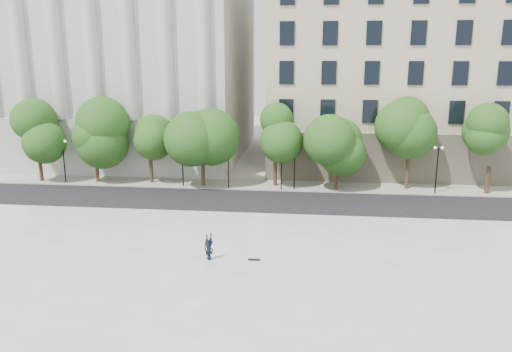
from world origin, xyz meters
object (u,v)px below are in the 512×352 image
object	(u,v)px
traffic_light_east	(282,151)
person_lying	(209,256)
traffic_light_west	(228,151)
skateboard	(254,260)

from	to	relation	value
traffic_light_east	person_lying	distance (m)	18.16
traffic_light_east	person_lying	xyz separation A→B (m)	(-3.31, -17.59, -3.07)
person_lying	traffic_light_west	bearing A→B (deg)	55.35
traffic_light_west	person_lying	xyz separation A→B (m)	(1.67, -17.59, -3.03)
traffic_light_west	traffic_light_east	distance (m)	4.98
traffic_light_east	skateboard	size ratio (longest dim) A/B	5.96
traffic_light_east	person_lying	size ratio (longest dim) A/B	2.61
traffic_light_east	skateboard	world-z (taller)	traffic_light_east
person_lying	skateboard	size ratio (longest dim) A/B	2.28
skateboard	person_lying	bearing A→B (deg)	-177.13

